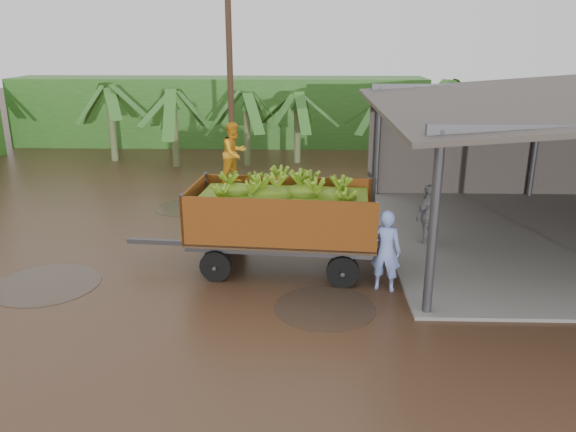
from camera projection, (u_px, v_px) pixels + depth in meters
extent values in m
plane|color=black|center=(210.00, 249.00, 15.80)|extent=(100.00, 100.00, 0.00)
cube|color=#383330|center=(533.00, 143.00, 20.48)|extent=(12.00, 0.12, 4.00)
cube|color=#2D661E|center=(220.00, 111.00, 30.52)|extent=(22.00, 3.00, 3.60)
cube|color=#47474C|center=(161.00, 242.00, 14.74)|extent=(1.86, 0.28, 0.12)
imported|color=orange|center=(234.00, 153.00, 14.06)|extent=(0.93, 0.95, 1.54)
imported|color=#7A91DE|center=(386.00, 251.00, 13.02)|extent=(0.83, 0.68, 1.96)
imported|color=slate|center=(428.00, 215.00, 15.88)|extent=(1.06, 1.03, 1.79)
cylinder|color=#47301E|center=(230.00, 75.00, 22.02)|extent=(0.24, 0.24, 8.48)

